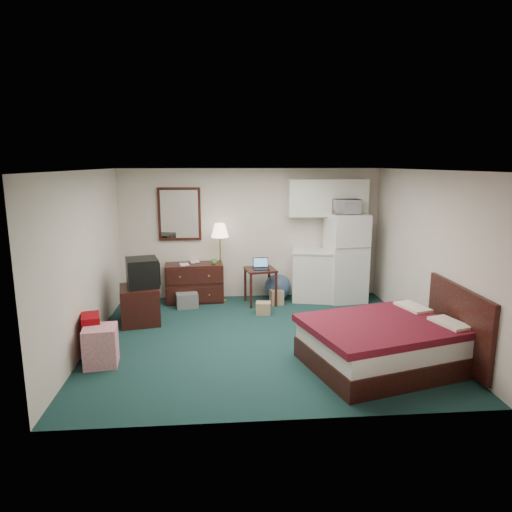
{
  "coord_description": "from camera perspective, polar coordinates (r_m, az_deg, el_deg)",
  "views": [
    {
      "loc": [
        -0.62,
        -6.47,
        2.6
      ],
      "look_at": [
        -0.07,
        0.17,
        1.24
      ],
      "focal_mm": 32.0,
      "sensor_mm": 36.0,
      "label": 1
    }
  ],
  "objects": [
    {
      "name": "floor",
      "position": [
        7.0,
        0.67,
        -10.23
      ],
      "size": [
        5.0,
        4.5,
        0.01
      ],
      "primitive_type": "cube",
      "color": "#113530",
      "rests_on": "ground"
    },
    {
      "name": "ceiling",
      "position": [
        6.5,
        0.73,
        10.7
      ],
      "size": [
        5.0,
        4.5,
        0.01
      ],
      "primitive_type": "cube",
      "color": "beige",
      "rests_on": "walls"
    },
    {
      "name": "walls",
      "position": [
        6.64,
        0.7,
        -0.16
      ],
      "size": [
        5.01,
        4.51,
        2.5
      ],
      "color": "beige",
      "rests_on": "floor"
    },
    {
      "name": "mirror",
      "position": [
        8.77,
        -9.54,
        5.2
      ],
      "size": [
        0.8,
        0.06,
        1.0
      ],
      "primitive_type": null,
      "color": "white",
      "rests_on": "walls"
    },
    {
      "name": "upper_cabinets",
      "position": [
        8.82,
        8.91,
        7.21
      ],
      "size": [
        1.5,
        0.35,
        0.7
      ],
      "primitive_type": null,
      "color": "silver",
      "rests_on": "walls"
    },
    {
      "name": "headboard",
      "position": [
        6.53,
        23.92,
        -7.76
      ],
      "size": [
        0.06,
        1.56,
        1.0
      ],
      "primitive_type": null,
      "color": "black",
      "rests_on": "walls"
    },
    {
      "name": "dresser",
      "position": [
        8.75,
        -7.71,
        -3.31
      ],
      "size": [
        1.11,
        0.57,
        0.73
      ],
      "primitive_type": null,
      "rotation": [
        0.0,
        0.0,
        0.08
      ],
      "color": "black",
      "rests_on": "floor"
    },
    {
      "name": "floor_lamp",
      "position": [
        8.6,
        -4.48,
        -0.89
      ],
      "size": [
        0.33,
        0.33,
        1.5
      ],
      "primitive_type": null,
      "rotation": [
        0.0,
        0.0,
        -0.01
      ],
      "color": "gold",
      "rests_on": "floor"
    },
    {
      "name": "desk",
      "position": [
        8.54,
        0.54,
        -3.79
      ],
      "size": [
        0.61,
        0.61,
        0.67
      ],
      "primitive_type": null,
      "rotation": [
        0.0,
        0.0,
        0.16
      ],
      "color": "black",
      "rests_on": "floor"
    },
    {
      "name": "exercise_ball",
      "position": [
        8.82,
        2.73,
        -3.88
      ],
      "size": [
        0.62,
        0.62,
        0.51
      ],
      "primitive_type": "sphere",
      "rotation": [
        0.0,
        0.0,
        0.28
      ],
      "color": "#314768",
      "rests_on": "floor"
    },
    {
      "name": "kitchen_counter",
      "position": [
        8.84,
        7.51,
        -2.46
      ],
      "size": [
        0.99,
        0.83,
        0.94
      ],
      "primitive_type": null,
      "rotation": [
        0.0,
        0.0,
        -0.22
      ],
      "color": "silver",
      "rests_on": "floor"
    },
    {
      "name": "fridge",
      "position": [
        8.83,
        11.15,
        -0.19
      ],
      "size": [
        0.76,
        0.76,
        1.67
      ],
      "primitive_type": null,
      "rotation": [
        0.0,
        0.0,
        0.11
      ],
      "color": "silver",
      "rests_on": "floor"
    },
    {
      "name": "bed",
      "position": [
        6.21,
        15.51,
        -10.65
      ],
      "size": [
        2.16,
        1.88,
        0.59
      ],
      "primitive_type": null,
      "rotation": [
        0.0,
        0.0,
        0.27
      ],
      "color": "#481422",
      "rests_on": "floor"
    },
    {
      "name": "tv_stand",
      "position": [
        7.79,
        -14.3,
        -5.92
      ],
      "size": [
        0.74,
        0.78,
        0.61
      ],
      "primitive_type": null,
      "rotation": [
        0.0,
        0.0,
        0.2
      ],
      "color": "black",
      "rests_on": "floor"
    },
    {
      "name": "suitcase",
      "position": [
        6.62,
        -19.84,
        -9.44
      ],
      "size": [
        0.33,
        0.42,
        0.61
      ],
      "primitive_type": null,
      "rotation": [
        0.0,
        0.0,
        0.27
      ],
      "color": "maroon",
      "rests_on": "floor"
    },
    {
      "name": "retail_box",
      "position": [
        6.38,
        -18.83,
        -10.61
      ],
      "size": [
        0.46,
        0.46,
        0.52
      ],
      "primitive_type": null,
      "rotation": [
        0.0,
        0.0,
        0.12
      ],
      "color": "silver",
      "rests_on": "floor"
    },
    {
      "name": "file_bin",
      "position": [
        8.47,
        -8.62,
        -5.48
      ],
      "size": [
        0.43,
        0.35,
        0.27
      ],
      "primitive_type": null,
      "rotation": [
        0.0,
        0.0,
        0.18
      ],
      "color": "slate",
      "rests_on": "floor"
    },
    {
      "name": "cardboard_box_a",
      "position": [
        8.03,
        0.92,
        -6.53
      ],
      "size": [
        0.28,
        0.25,
        0.21
      ],
      "primitive_type": null,
      "rotation": [
        0.0,
        0.0,
        -0.15
      ],
      "color": "#846B4B",
      "rests_on": "floor"
    },
    {
      "name": "cardboard_box_b",
      "position": [
        8.59,
        2.58,
        -5.12
      ],
      "size": [
        0.26,
        0.29,
        0.27
      ],
      "primitive_type": null,
      "rotation": [
        0.0,
        0.0,
        0.12
      ],
      "color": "#846B4B",
      "rests_on": "floor"
    },
    {
      "name": "laptop",
      "position": [
        8.39,
        0.66,
        -1.02
      ],
      "size": [
        0.3,
        0.24,
        0.2
      ],
      "primitive_type": null,
      "rotation": [
        0.0,
        0.0,
        0.03
      ],
      "color": "black",
      "rests_on": "desk"
    },
    {
      "name": "crt_tv",
      "position": [
        7.66,
        -14.03,
        -2.01
      ],
      "size": [
        0.63,
        0.65,
        0.47
      ],
      "primitive_type": null,
      "rotation": [
        0.0,
        0.0,
        0.26
      ],
      "color": "black",
      "rests_on": "tv_stand"
    },
    {
      "name": "microwave",
      "position": [
        8.65,
        11.24,
        6.3
      ],
      "size": [
        0.51,
        0.3,
        0.34
      ],
      "primitive_type": "imported",
      "rotation": [
        0.0,
        0.0,
        0.05
      ],
      "color": "silver",
      "rests_on": "fridge"
    },
    {
      "name": "book_a",
      "position": [
        8.56,
        -9.51,
        -0.41
      ],
      "size": [
        0.16,
        0.05,
        0.22
      ],
      "primitive_type": "imported",
      "rotation": [
        0.0,
        0.0,
        0.19
      ],
      "color": "#846B4B",
      "rests_on": "dresser"
    },
    {
      "name": "book_b",
      "position": [
        8.77,
        -8.25,
        -0.08
      ],
      "size": [
        0.17,
        0.05,
        0.23
      ],
      "primitive_type": "imported",
      "rotation": [
        0.0,
        0.0,
        0.18
      ],
      "color": "#846B4B",
      "rests_on": "dresser"
    },
    {
      "name": "mug",
      "position": [
        8.57,
        -5.29,
        -0.64
      ],
      "size": [
        0.13,
        0.11,
        0.12
      ],
      "primitive_type": "imported",
      "rotation": [
        0.0,
        0.0,
        -0.12
      ],
      "color": "#4E983F",
      "rests_on": "dresser"
    }
  ]
}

